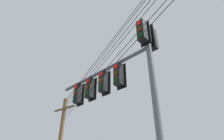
{
  "coord_description": "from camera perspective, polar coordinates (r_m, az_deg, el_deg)",
  "views": [
    {
      "loc": [
        3.01,
        -5.44,
        1.82
      ],
      "look_at": [
        -0.77,
        0.03,
        5.94
      ],
      "focal_mm": 31.31,
      "sensor_mm": 36.0,
      "label": 1
    }
  ],
  "objects": [
    {
      "name": "signal_mast_assembly",
      "position": [
        7.24,
        2.44,
        -3.49
      ],
      "size": [
        5.14,
        1.34,
        7.19
      ],
      "color": "slate",
      "rests_on": "ground"
    }
  ]
}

